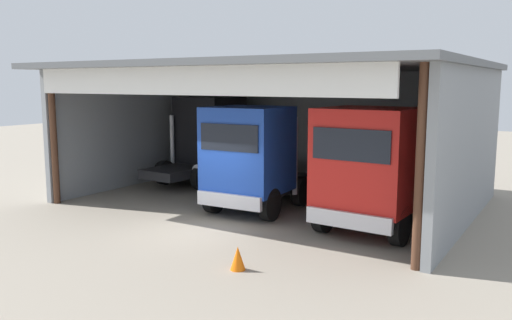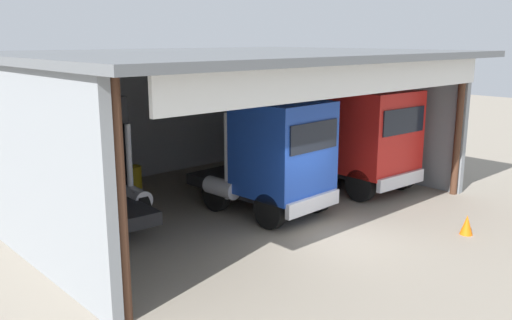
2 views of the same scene
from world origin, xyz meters
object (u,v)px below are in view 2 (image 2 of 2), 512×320
truck_black_left_bay (81,158)px  truck_blue_center_right_bay (276,156)px  tool_cart (113,182)px  traffic_cone (467,225)px  oil_drum (134,178)px  truck_red_center_left_bay (364,138)px

truck_black_left_bay → truck_blue_center_right_bay: size_ratio=0.97×
truck_black_left_bay → tool_cart: truck_black_left_bay is taller
tool_cart → truck_blue_center_right_bay: bearing=-62.2°
truck_black_left_bay → traffic_cone: bearing=-45.8°
oil_drum → tool_cart: tool_cart is taller
truck_black_left_bay → truck_blue_center_right_bay: (4.60, -3.56, -0.07)m
truck_blue_center_right_bay → traffic_cone: bearing=116.4°
truck_blue_center_right_bay → traffic_cone: 5.81m
tool_cart → truck_black_left_bay: bearing=-138.2°
truck_red_center_left_bay → traffic_cone: size_ratio=9.69×
truck_black_left_bay → tool_cart: 2.86m
truck_black_left_bay → truck_red_center_left_bay: (8.83, -3.76, -0.01)m
truck_red_center_left_bay → tool_cart: 8.95m
truck_black_left_bay → truck_red_center_left_bay: truck_black_left_bay is taller
truck_blue_center_right_bay → oil_drum: size_ratio=5.79×
truck_black_left_bay → oil_drum: (2.85, 2.00, -1.50)m
truck_blue_center_right_bay → oil_drum: 6.00m
truck_blue_center_right_bay → traffic_cone: size_ratio=8.87×
truck_red_center_left_bay → tool_cart: size_ratio=5.42×
oil_drum → traffic_cone: size_ratio=1.53×
truck_blue_center_right_bay → truck_red_center_left_bay: bearing=174.7°
truck_red_center_left_bay → traffic_cone: 5.20m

